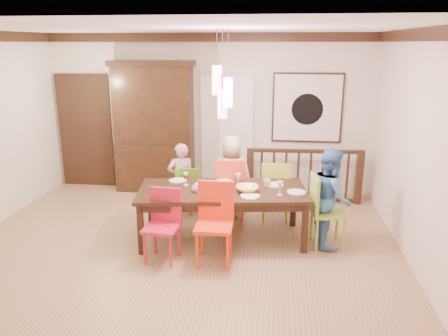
# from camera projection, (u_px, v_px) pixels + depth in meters

# --- Properties ---
(floor) EXTENTS (6.00, 6.00, 0.00)m
(floor) POSITION_uv_depth(u_px,v_px,m) (182.00, 245.00, 6.12)
(floor) COLOR #946947
(floor) RESTS_ON ground
(ceiling) EXTENTS (6.00, 6.00, 0.00)m
(ceiling) POSITION_uv_depth(u_px,v_px,m) (175.00, 28.00, 5.32)
(ceiling) COLOR white
(ceiling) RESTS_ON wall_back
(wall_back) EXTENTS (6.00, 0.00, 6.00)m
(wall_back) POSITION_uv_depth(u_px,v_px,m) (208.00, 114.00, 8.10)
(wall_back) COLOR beige
(wall_back) RESTS_ON floor
(wall_right) EXTENTS (0.00, 5.00, 5.00)m
(wall_right) POSITION_uv_depth(u_px,v_px,m) (417.00, 150.00, 5.36)
(wall_right) COLOR beige
(wall_right) RESTS_ON floor
(crown_molding) EXTENTS (6.00, 5.00, 0.16)m
(crown_molding) POSITION_uv_depth(u_px,v_px,m) (175.00, 35.00, 5.34)
(crown_molding) COLOR black
(crown_molding) RESTS_ON wall_back
(panel_door) EXTENTS (1.04, 0.07, 2.24)m
(panel_door) POSITION_uv_depth(u_px,v_px,m) (86.00, 133.00, 8.45)
(panel_door) COLOR black
(panel_door) RESTS_ON wall_back
(white_doorway) EXTENTS (0.97, 0.05, 2.22)m
(white_doorway) POSITION_uv_depth(u_px,v_px,m) (227.00, 136.00, 8.14)
(white_doorway) COLOR silver
(white_doorway) RESTS_ON wall_back
(painting) EXTENTS (1.25, 0.06, 1.25)m
(painting) POSITION_uv_depth(u_px,v_px,m) (307.00, 108.00, 7.81)
(painting) COLOR black
(painting) RESTS_ON wall_back
(pendant_cluster) EXTENTS (0.27, 0.21, 1.14)m
(pendant_cluster) POSITION_uv_depth(u_px,v_px,m) (222.00, 92.00, 5.73)
(pendant_cluster) COLOR #FF4C66
(pendant_cluster) RESTS_ON ceiling
(dining_table) EXTENTS (2.46, 1.37, 0.75)m
(dining_table) POSITION_uv_depth(u_px,v_px,m) (223.00, 194.00, 6.13)
(dining_table) COLOR black
(dining_table) RESTS_ON floor
(chair_far_left) EXTENTS (0.42, 0.42, 0.85)m
(chair_far_left) POSITION_uv_depth(u_px,v_px,m) (189.00, 187.00, 7.04)
(chair_far_left) COLOR #62A21F
(chair_far_left) RESTS_ON floor
(chair_far_mid) EXTENTS (0.53, 0.53, 1.04)m
(chair_far_mid) POSITION_uv_depth(u_px,v_px,m) (229.00, 185.00, 6.80)
(chair_far_mid) COLOR #C74220
(chair_far_mid) RESTS_ON floor
(chair_far_right) EXTENTS (0.45, 0.45, 0.98)m
(chair_far_right) POSITION_uv_depth(u_px,v_px,m) (276.00, 186.00, 6.85)
(chair_far_right) COLOR #9FAB2E
(chair_far_right) RESTS_ON floor
(chair_near_left) EXTENTS (0.46, 0.46, 0.93)m
(chair_near_left) POSITION_uv_depth(u_px,v_px,m) (161.00, 222.00, 5.54)
(chair_near_left) COLOR red
(chair_near_left) RESTS_ON floor
(chair_near_mid) EXTENTS (0.47, 0.47, 1.03)m
(chair_near_mid) POSITION_uv_depth(u_px,v_px,m) (214.00, 220.00, 5.47)
(chair_near_mid) COLOR red
(chair_near_mid) RESTS_ON floor
(chair_end_right) EXTENTS (0.51, 0.51, 1.01)m
(chair_end_right) POSITION_uv_depth(u_px,v_px,m) (329.00, 206.00, 5.94)
(chair_end_right) COLOR #86B234
(chair_end_right) RESTS_ON floor
(china_hutch) EXTENTS (1.54, 0.46, 2.43)m
(china_hutch) POSITION_uv_depth(u_px,v_px,m) (154.00, 127.00, 8.09)
(china_hutch) COLOR black
(china_hutch) RESTS_ON floor
(balustrade) EXTENTS (2.02, 0.18, 0.96)m
(balustrade) POSITION_uv_depth(u_px,v_px,m) (304.00, 175.00, 7.63)
(balustrade) COLOR black
(balustrade) RESTS_ON floor
(person_far_left) EXTENTS (0.51, 0.42, 1.21)m
(person_far_left) POSITION_uv_depth(u_px,v_px,m) (181.00, 180.00, 7.02)
(person_far_left) COLOR #D3A0AE
(person_far_left) RESTS_ON floor
(person_far_mid) EXTENTS (0.68, 0.46, 1.34)m
(person_far_mid) POSITION_uv_depth(u_px,v_px,m) (231.00, 176.00, 6.98)
(person_far_mid) COLOR beige
(person_far_mid) RESTS_ON floor
(person_end_right) EXTENTS (0.61, 0.74, 1.37)m
(person_end_right) POSITION_uv_depth(u_px,v_px,m) (330.00, 197.00, 5.98)
(person_end_right) COLOR #4077B4
(person_end_right) RESTS_ON floor
(serving_bowl) EXTENTS (0.34, 0.34, 0.08)m
(serving_bowl) POSITION_uv_depth(u_px,v_px,m) (247.00, 189.00, 6.01)
(serving_bowl) COLOR yellow
(serving_bowl) RESTS_ON dining_table
(small_bowl) EXTENTS (0.23, 0.23, 0.07)m
(small_bowl) POSITION_uv_depth(u_px,v_px,m) (202.00, 186.00, 6.14)
(small_bowl) COLOR white
(small_bowl) RESTS_ON dining_table
(cup_left) EXTENTS (0.12, 0.12, 0.09)m
(cup_left) POSITION_uv_depth(u_px,v_px,m) (196.00, 189.00, 5.99)
(cup_left) COLOR silver
(cup_left) RESTS_ON dining_table
(cup_right) EXTENTS (0.12, 0.12, 0.10)m
(cup_right) POSITION_uv_depth(u_px,v_px,m) (267.00, 183.00, 6.22)
(cup_right) COLOR silver
(cup_right) RESTS_ON dining_table
(plate_far_left) EXTENTS (0.26, 0.26, 0.01)m
(plate_far_left) POSITION_uv_depth(u_px,v_px,m) (178.00, 181.00, 6.47)
(plate_far_left) COLOR white
(plate_far_left) RESTS_ON dining_table
(plate_far_mid) EXTENTS (0.26, 0.26, 0.01)m
(plate_far_mid) POSITION_uv_depth(u_px,v_px,m) (224.00, 182.00, 6.41)
(plate_far_mid) COLOR white
(plate_far_mid) RESTS_ON dining_table
(plate_far_right) EXTENTS (0.26, 0.26, 0.01)m
(plate_far_right) POSITION_uv_depth(u_px,v_px,m) (275.00, 185.00, 6.28)
(plate_far_right) COLOR white
(plate_far_right) RESTS_ON dining_table
(plate_near_left) EXTENTS (0.26, 0.26, 0.01)m
(plate_near_left) POSITION_uv_depth(u_px,v_px,m) (165.00, 194.00, 5.91)
(plate_near_left) COLOR white
(plate_near_left) RESTS_ON dining_table
(plate_near_mid) EXTENTS (0.26, 0.26, 0.01)m
(plate_near_mid) POSITION_uv_depth(u_px,v_px,m) (250.00, 196.00, 5.81)
(plate_near_mid) COLOR white
(plate_near_mid) RESTS_ON dining_table
(plate_end_right) EXTENTS (0.26, 0.26, 0.01)m
(plate_end_right) POSITION_uv_depth(u_px,v_px,m) (296.00, 192.00, 5.97)
(plate_end_right) COLOR white
(plate_end_right) RESTS_ON dining_table
(wine_glass_a) EXTENTS (0.08, 0.08, 0.19)m
(wine_glass_a) POSITION_uv_depth(u_px,v_px,m) (186.00, 179.00, 6.26)
(wine_glass_a) COLOR #590C19
(wine_glass_a) RESTS_ON dining_table
(wine_glass_b) EXTENTS (0.08, 0.08, 0.19)m
(wine_glass_b) POSITION_uv_depth(u_px,v_px,m) (238.00, 180.00, 6.21)
(wine_glass_b) COLOR silver
(wine_glass_b) RESTS_ON dining_table
(wine_glass_c) EXTENTS (0.08, 0.08, 0.19)m
(wine_glass_c) POSITION_uv_depth(u_px,v_px,m) (210.00, 188.00, 5.88)
(wine_glass_c) COLOR #590C19
(wine_glass_c) RESTS_ON dining_table
(wine_glass_d) EXTENTS (0.08, 0.08, 0.19)m
(wine_glass_d) POSITION_uv_depth(u_px,v_px,m) (280.00, 188.00, 5.86)
(wine_glass_d) COLOR silver
(wine_glass_d) RESTS_ON dining_table
(napkin) EXTENTS (0.18, 0.14, 0.01)m
(napkin) POSITION_uv_depth(u_px,v_px,m) (214.00, 197.00, 5.78)
(napkin) COLOR #D83359
(napkin) RESTS_ON dining_table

